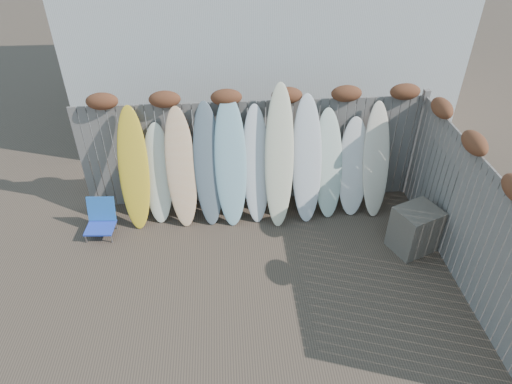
{
  "coord_description": "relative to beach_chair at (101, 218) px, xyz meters",
  "views": [
    {
      "loc": [
        -0.44,
        -4.61,
        5.21
      ],
      "look_at": [
        0.0,
        1.2,
        1.0
      ],
      "focal_mm": 32.0,
      "sensor_mm": 36.0,
      "label": 1
    }
  ],
  "objects": [
    {
      "name": "surfboard_6",
      "position": [
        3.07,
        0.27,
        0.9
      ],
      "size": [
        0.56,
        0.87,
        2.39
      ],
      "primitive_type": "ellipsoid",
      "rotation": [
        -0.31,
        0.0,
        -0.09
      ],
      "color": "#F7ECC0",
      "rests_on": "ground"
    },
    {
      "name": "surfboard_10",
      "position": [
        4.79,
        0.35,
        0.71
      ],
      "size": [
        0.48,
        0.72,
        2.0
      ],
      "primitive_type": "ellipsoid",
      "rotation": [
        -0.31,
        0.0,
        0.02
      ],
      "color": "beige",
      "rests_on": "ground"
    },
    {
      "name": "lattice_panel",
      "position": [
        5.71,
        -0.41,
        0.5
      ],
      "size": [
        0.06,
        1.06,
        1.58
      ],
      "primitive_type": "cube",
      "rotation": [
        0.0,
        0.0,
        0.02
      ],
      "color": "brown",
      "rests_on": "ground"
    },
    {
      "name": "surfboard_1",
      "position": [
        1.0,
        0.42,
        0.57
      ],
      "size": [
        0.55,
        0.66,
        1.73
      ],
      "primitive_type": "ellipsoid",
      "rotation": [
        -0.31,
        0.0,
        -0.08
      ],
      "color": "white",
      "rests_on": "ground"
    },
    {
      "name": "beach_chair",
      "position": [
        0.0,
        0.0,
        0.0
      ],
      "size": [
        0.5,
        0.53,
        0.63
      ],
      "color": "blue",
      "rests_on": "ground"
    },
    {
      "name": "right_fence",
      "position": [
        5.62,
        -1.36,
        0.85
      ],
      "size": [
        0.28,
        4.4,
        2.24
      ],
      "color": "slate",
      "rests_on": "ground"
    },
    {
      "name": "surfboard_0",
      "position": [
        0.62,
        0.34,
        0.74
      ],
      "size": [
        0.52,
        0.74,
        2.07
      ],
      "primitive_type": "ellipsoid",
      "rotation": [
        -0.31,
        0.0,
        -0.02
      ],
      "color": "yellow",
      "rests_on": "ground"
    },
    {
      "name": "surfboard_9",
      "position": [
        4.41,
        0.38,
        0.57
      ],
      "size": [
        0.56,
        0.65,
        1.73
      ],
      "primitive_type": "ellipsoid",
      "rotation": [
        -0.31,
        0.0,
        -0.05
      ],
      "color": "silver",
      "rests_on": "ground"
    },
    {
      "name": "surfboard_5",
      "position": [
        2.69,
        0.35,
        0.72
      ],
      "size": [
        0.47,
        0.72,
        2.02
      ],
      "primitive_type": "ellipsoid",
      "rotation": [
        -0.31,
        0.0,
        0.01
      ],
      "color": "silver",
      "rests_on": "ground"
    },
    {
      "name": "surfboard_8",
      "position": [
        3.95,
        0.37,
        0.66
      ],
      "size": [
        0.56,
        0.72,
        1.9
      ],
      "primitive_type": "ellipsoid",
      "rotation": [
        -0.31,
        0.0,
        0.08
      ],
      "color": "silver",
      "rests_on": "ground"
    },
    {
      "name": "wooden_crate",
      "position": [
        5.19,
        -0.8,
        0.1
      ],
      "size": [
        0.83,
        0.77,
        0.78
      ],
      "primitive_type": "cube",
      "rotation": [
        0.0,
        0.0,
        0.4
      ],
      "color": "#4D453A",
      "rests_on": "ground"
    },
    {
      "name": "surfboard_3",
      "position": [
        1.87,
        0.35,
        0.76
      ],
      "size": [
        0.51,
        0.76,
        2.09
      ],
      "primitive_type": "ellipsoid",
      "rotation": [
        -0.31,
        0.0,
        0.05
      ],
      "color": "slate",
      "rests_on": "ground"
    },
    {
      "name": "surfboard_7",
      "position": [
        3.56,
        0.33,
        0.79
      ],
      "size": [
        0.53,
        0.77,
        2.17
      ],
      "primitive_type": "ellipsoid",
      "rotation": [
        -0.31,
        0.0,
        0.02
      ],
      "color": "silver",
      "rests_on": "ground"
    },
    {
      "name": "ground",
      "position": [
        2.63,
        -1.62,
        -0.29
      ],
      "size": [
        80.0,
        80.0,
        0.0
      ],
      "primitive_type": "plane",
      "color": "#493A2D"
    },
    {
      "name": "surfboard_2",
      "position": [
        1.41,
        0.33,
        0.73
      ],
      "size": [
        0.56,
        0.76,
        2.03
      ],
      "primitive_type": "ellipsoid",
      "rotation": [
        -0.31,
        0.0,
        0.08
      ],
      "color": "#FFBB75",
      "rests_on": "ground"
    },
    {
      "name": "back_fence",
      "position": [
        2.69,
        0.78,
        0.89
      ],
      "size": [
        6.05,
        0.28,
        2.24
      ],
      "color": "slate",
      "rests_on": "ground"
    },
    {
      "name": "surfboard_4",
      "position": [
        2.25,
        0.32,
        0.81
      ],
      "size": [
        0.55,
        0.78,
        2.2
      ],
      "primitive_type": "ellipsoid",
      "rotation": [
        -0.31,
        0.0,
        0.0
      ],
      "color": "#90BDC6",
      "rests_on": "ground"
    }
  ]
}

